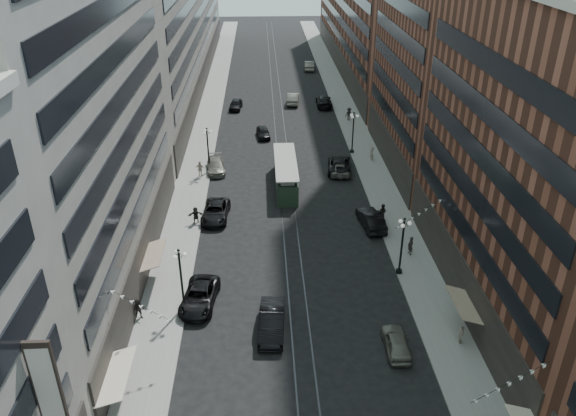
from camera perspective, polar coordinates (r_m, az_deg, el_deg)
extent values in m
plane|color=black|center=(74.30, -0.56, 5.45)|extent=(220.00, 220.00, 0.00)
cube|color=gray|center=(83.98, -8.43, 7.91)|extent=(4.00, 180.00, 0.15)
cube|color=gray|center=(84.65, 6.70, 8.19)|extent=(4.00, 180.00, 0.15)
cube|color=#2D2D33|center=(83.60, -1.32, 8.07)|extent=(0.12, 180.00, 0.02)
cube|color=#2D2D33|center=(83.64, -0.35, 8.09)|extent=(0.12, 180.00, 0.02)
cube|color=gray|center=(46.33, -20.95, 7.94)|extent=(8.00, 36.00, 28.00)
cube|color=gray|center=(106.71, -11.12, 19.16)|extent=(8.00, 90.00, 26.00)
cube|color=brown|center=(44.64, 23.55, 3.93)|extent=(8.00, 30.00, 24.00)
cube|color=brown|center=(116.43, 7.38, 19.63)|extent=(8.00, 72.00, 24.00)
cylinder|color=black|center=(46.64, -10.50, -9.71)|extent=(0.56, 0.56, 0.30)
cylinder|color=black|center=(45.20, -10.77, -7.25)|extent=(0.18, 0.18, 5.20)
sphere|color=black|center=(43.67, -11.09, -4.24)|extent=(0.24, 0.24, 0.24)
sphere|color=white|center=(43.81, -10.46, -4.68)|extent=(0.36, 0.36, 0.36)
sphere|color=white|center=(44.24, -11.27, -4.41)|extent=(0.36, 0.36, 0.36)
sphere|color=white|center=(43.59, -11.40, -4.96)|extent=(0.36, 0.36, 0.36)
cylinder|color=black|center=(69.86, -7.98, 3.92)|extent=(0.56, 0.56, 0.30)
cylinder|color=black|center=(68.91, -8.11, 5.78)|extent=(0.18, 0.18, 5.20)
sphere|color=black|center=(67.91, -8.27, 7.97)|extent=(0.24, 0.24, 0.24)
sphere|color=white|center=(68.01, -7.87, 7.67)|extent=(0.36, 0.36, 0.36)
sphere|color=white|center=(68.43, -8.41, 7.76)|extent=(0.36, 0.36, 0.36)
sphere|color=white|center=(67.71, -8.47, 7.53)|extent=(0.36, 0.36, 0.36)
cylinder|color=black|center=(50.78, 11.21, -6.31)|extent=(0.56, 0.56, 0.30)
cylinder|color=black|center=(49.46, 11.47, -3.96)|extent=(0.18, 0.18, 5.20)
sphere|color=black|center=(48.07, 11.78, -1.12)|extent=(0.24, 0.24, 0.24)
sphere|color=white|center=(48.37, 12.25, -1.52)|extent=(0.36, 0.36, 0.36)
sphere|color=white|center=(48.53, 11.37, -1.32)|extent=(0.36, 0.36, 0.36)
sphere|color=white|center=(47.88, 11.58, -1.77)|extent=(0.36, 0.36, 0.36)
cylinder|color=black|center=(75.07, 6.51, 5.76)|extent=(0.56, 0.56, 0.30)
cylinder|color=black|center=(74.19, 6.61, 7.51)|extent=(0.18, 0.18, 5.20)
sphere|color=black|center=(73.26, 6.73, 9.56)|extent=(0.24, 0.24, 0.24)
sphere|color=white|center=(73.46, 7.06, 9.26)|extent=(0.36, 0.36, 0.36)
sphere|color=white|center=(73.72, 6.49, 9.36)|extent=(0.36, 0.36, 0.36)
sphere|color=white|center=(72.99, 6.58, 9.17)|extent=(0.36, 0.36, 0.36)
cube|color=#223626|center=(65.18, -0.24, 3.26)|extent=(2.31, 11.08, 2.40)
cube|color=gray|center=(64.58, -0.24, 4.45)|extent=(1.48, 10.15, 0.55)
cube|color=gray|center=(64.43, -0.24, 4.75)|extent=(2.49, 11.26, 0.14)
cylinder|color=black|center=(61.83, -0.07, 0.91)|extent=(2.12, 0.65, 0.65)
cylinder|color=black|center=(69.33, -0.39, 4.03)|extent=(2.12, 0.65, 0.65)
imported|color=black|center=(46.57, -8.99, -8.87)|extent=(3.26, 5.92, 1.57)
imported|color=#65655A|center=(42.63, 10.94, -13.24)|extent=(1.77, 4.23, 1.43)
imported|color=black|center=(43.40, -1.67, -11.46)|extent=(2.22, 5.51, 1.78)
imported|color=black|center=(45.79, -14.92, -9.92)|extent=(0.92, 0.58, 1.77)
imported|color=#C2B2A0|center=(44.12, 17.18, -12.14)|extent=(0.61, 0.98, 1.55)
imported|color=black|center=(58.76, -7.37, -0.37)|extent=(2.96, 5.80, 1.57)
imported|color=#68685C|center=(69.64, -7.35, 4.29)|extent=(2.67, 5.39, 1.50)
imported|color=black|center=(92.47, -5.34, 10.43)|extent=(2.33, 4.73, 1.55)
imported|color=black|center=(57.28, 8.44, -1.15)|extent=(2.47, 5.42, 1.72)
imported|color=#65635A|center=(68.96, 5.31, 4.13)|extent=(2.87, 5.36, 1.43)
imported|color=black|center=(93.71, 3.68, 10.79)|extent=(2.54, 6.05, 1.75)
imported|color=black|center=(80.06, -2.54, 7.68)|extent=(2.16, 4.40, 1.44)
imported|color=slate|center=(94.90, 0.51, 11.08)|extent=(2.46, 5.55, 1.77)
imported|color=black|center=(57.94, -9.36, -0.69)|extent=(1.66, 0.70, 1.74)
imported|color=#A69B8A|center=(68.11, -8.91, 3.95)|extent=(1.22, 0.76, 1.92)
imported|color=black|center=(58.39, 9.57, -0.41)|extent=(1.02, 0.91, 1.84)
imported|color=#ACA48E|center=(72.76, 8.50, 5.55)|extent=(0.80, 0.77, 1.85)
imported|color=black|center=(86.90, 6.21, 9.48)|extent=(1.36, 0.93, 1.95)
imported|color=gray|center=(116.62, 2.18, 14.27)|extent=(2.26, 5.50, 1.77)
imported|color=black|center=(69.58, 5.23, 4.45)|extent=(3.49, 6.23, 1.64)
imported|color=black|center=(53.20, 12.34, -3.75)|extent=(0.62, 0.76, 1.80)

